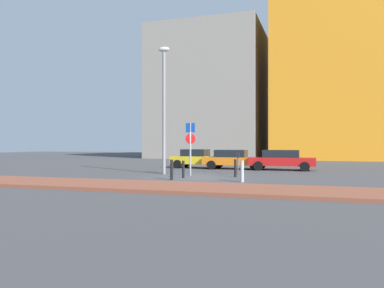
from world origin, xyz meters
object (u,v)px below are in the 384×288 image
(traffic_bollard_edge, at_px, (242,171))
(parked_car_yellow, at_px, (198,158))
(street_lamp, at_px, (164,100))
(traffic_bollard_mid, at_px, (183,169))
(parked_car_orange, at_px, (234,159))
(parking_sign_post, at_px, (190,142))
(parked_car_red, at_px, (282,159))
(traffic_bollard_near, at_px, (172,170))
(parking_meter, at_px, (238,160))
(traffic_bollard_far, at_px, (235,168))

(traffic_bollard_edge, bearing_deg, parked_car_yellow, 118.39)
(street_lamp, bearing_deg, traffic_bollard_mid, -46.50)
(parked_car_orange, distance_m, parking_sign_post, 6.88)
(parked_car_red, distance_m, street_lamp, 9.54)
(parked_car_red, xyz_separation_m, traffic_bollard_near, (-4.65, -9.29, -0.24))
(street_lamp, bearing_deg, parked_car_red, 42.88)
(parked_car_orange, distance_m, traffic_bollard_edge, 9.75)
(parked_car_orange, height_order, traffic_bollard_near, parked_car_orange)
(parking_meter, xyz_separation_m, street_lamp, (-4.29, -1.18, 3.63))
(street_lamp, bearing_deg, parked_car_orange, 63.77)
(parking_sign_post, distance_m, traffic_bollard_edge, 4.70)
(parked_car_red, xyz_separation_m, parking_meter, (-2.14, -4.79, 0.10))
(parked_car_orange, bearing_deg, traffic_bollard_mid, -97.11)
(parking_sign_post, distance_m, traffic_bollard_near, 3.06)
(parked_car_orange, xyz_separation_m, traffic_bollard_near, (-1.21, -9.40, -0.22))
(traffic_bollard_mid, bearing_deg, parking_meter, 54.71)
(parked_car_orange, bearing_deg, parked_car_yellow, 173.39)
(parking_meter, bearing_deg, parked_car_yellow, 128.47)
(traffic_bollard_near, relative_size, traffic_bollard_edge, 1.00)
(parked_car_red, bearing_deg, street_lamp, -137.12)
(traffic_bollard_mid, height_order, traffic_bollard_far, traffic_bollard_far)
(traffic_bollard_far, bearing_deg, parking_sign_post, 178.92)
(parking_meter, bearing_deg, traffic_bollard_far, -82.92)
(parking_meter, height_order, traffic_bollard_edge, parking_meter)
(street_lamp, height_order, traffic_bollard_edge, street_lamp)
(street_lamp, xyz_separation_m, traffic_bollard_edge, (5.41, -3.36, -3.97))
(traffic_bollard_near, height_order, traffic_bollard_edge, traffic_bollard_near)
(parking_meter, bearing_deg, street_lamp, -164.61)
(parking_sign_post, height_order, traffic_bollard_mid, parking_sign_post)
(parked_car_orange, xyz_separation_m, parking_sign_post, (-1.11, -6.68, 1.19))
(street_lamp, distance_m, traffic_bollard_edge, 7.51)
(parked_car_orange, relative_size, traffic_bollard_far, 4.67)
(traffic_bollard_mid, bearing_deg, parked_car_orange, 82.89)
(parked_car_orange, height_order, traffic_bollard_far, parked_car_orange)
(parking_meter, height_order, street_lamp, street_lamp)
(parked_car_yellow, xyz_separation_m, traffic_bollard_mid, (1.85, -8.50, -0.28))
(traffic_bollard_edge, bearing_deg, parked_car_orange, 104.35)
(parked_car_red, xyz_separation_m, traffic_bollard_mid, (-4.46, -8.06, -0.29))
(street_lamp, distance_m, traffic_bollard_far, 6.07)
(parking_sign_post, bearing_deg, parking_meter, 36.53)
(street_lamp, distance_m, traffic_bollard_mid, 4.94)
(parking_meter, bearing_deg, traffic_bollard_edge, -76.10)
(parked_car_red, height_order, traffic_bollard_mid, parked_car_red)
(parking_sign_post, distance_m, street_lamp, 3.23)
(parking_meter, bearing_deg, parking_sign_post, -143.47)
(parking_meter, height_order, traffic_bollard_mid, parking_meter)
(street_lamp, height_order, traffic_bollard_mid, street_lamp)
(traffic_bollard_edge, bearing_deg, parked_car_red, 83.75)
(parking_sign_post, relative_size, traffic_bollard_mid, 3.29)
(street_lamp, bearing_deg, parking_sign_post, -17.71)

